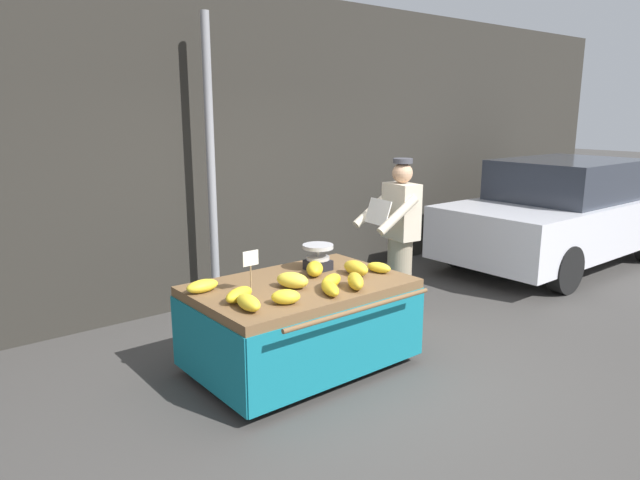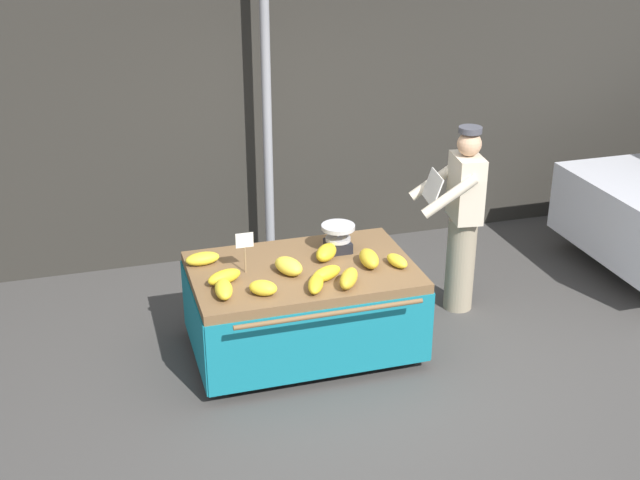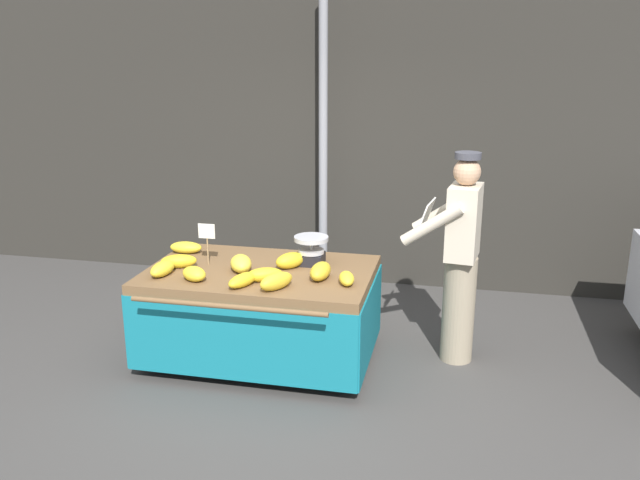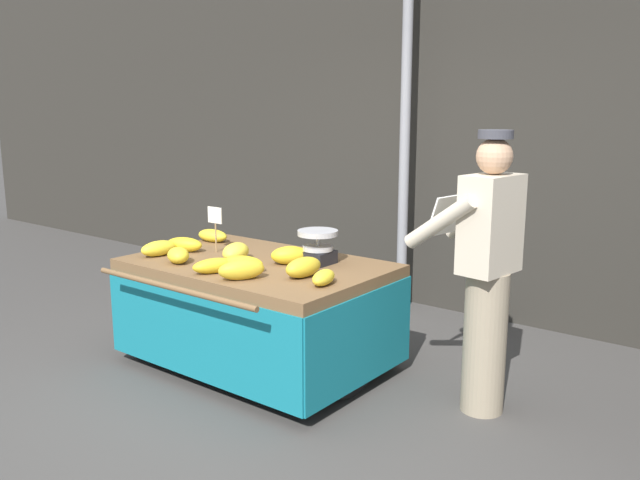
# 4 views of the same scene
# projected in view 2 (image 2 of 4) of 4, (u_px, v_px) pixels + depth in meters

# --- Properties ---
(ground_plane) EXTENTS (60.00, 60.00, 0.00)m
(ground_plane) POSITION_uv_depth(u_px,v_px,m) (366.00, 377.00, 6.64)
(ground_plane) COLOR #423F3D
(back_wall) EXTENTS (16.00, 0.24, 3.53)m
(back_wall) POSITION_uv_depth(u_px,v_px,m) (279.00, 81.00, 8.29)
(back_wall) COLOR #2D2B26
(back_wall) RESTS_ON ground
(street_pole) EXTENTS (0.09, 0.09, 3.16)m
(street_pole) POSITION_uv_depth(u_px,v_px,m) (267.00, 112.00, 7.93)
(street_pole) COLOR gray
(street_pole) RESTS_ON ground
(banana_cart) EXTENTS (1.81, 1.37, 0.78)m
(banana_cart) POSITION_uv_depth(u_px,v_px,m) (303.00, 290.00, 6.77)
(banana_cart) COLOR brown
(banana_cart) RESTS_ON ground
(weighing_scale) EXTENTS (0.28, 0.28, 0.23)m
(weighing_scale) POSITION_uv_depth(u_px,v_px,m) (338.00, 238.00, 6.94)
(weighing_scale) COLOR black
(weighing_scale) RESTS_ON banana_cart
(price_sign) EXTENTS (0.14, 0.01, 0.34)m
(price_sign) POSITION_uv_depth(u_px,v_px,m) (245.00, 244.00, 6.51)
(price_sign) COLOR #997A51
(price_sign) RESTS_ON banana_cart
(banana_bunch_0) EXTENTS (0.17, 0.26, 0.09)m
(banana_bunch_0) POSITION_uv_depth(u_px,v_px,m) (397.00, 261.00, 6.70)
(banana_bunch_0) COLOR yellow
(banana_bunch_0) RESTS_ON banana_cart
(banana_bunch_1) EXTENTS (0.26, 0.32, 0.13)m
(banana_bunch_1) POSITION_uv_depth(u_px,v_px,m) (349.00, 278.00, 6.38)
(banana_bunch_1) COLOR gold
(banana_bunch_1) RESTS_ON banana_cart
(banana_bunch_2) EXTENTS (0.26, 0.32, 0.13)m
(banana_bunch_2) POSITION_uv_depth(u_px,v_px,m) (289.00, 266.00, 6.57)
(banana_bunch_2) COLOR yellow
(banana_bunch_2) RESTS_ON banana_cart
(banana_bunch_3) EXTENTS (0.16, 0.30, 0.13)m
(banana_bunch_3) POSITION_uv_depth(u_px,v_px,m) (369.00, 259.00, 6.70)
(banana_bunch_3) COLOR gold
(banana_bunch_3) RESTS_ON banana_cart
(banana_bunch_4) EXTENTS (0.31, 0.22, 0.11)m
(banana_bunch_4) POSITION_uv_depth(u_px,v_px,m) (224.00, 277.00, 6.42)
(banana_bunch_4) COLOR gold
(banana_bunch_4) RESTS_ON banana_cart
(banana_bunch_5) EXTENTS (0.29, 0.16, 0.10)m
(banana_bunch_5) POSITION_uv_depth(u_px,v_px,m) (202.00, 259.00, 6.73)
(banana_bunch_5) COLOR yellow
(banana_bunch_5) RESTS_ON banana_cart
(banana_bunch_6) EXTENTS (0.28, 0.29, 0.13)m
(banana_bunch_6) POSITION_uv_depth(u_px,v_px,m) (326.00, 252.00, 6.80)
(banana_bunch_6) COLOR gold
(banana_bunch_6) RESTS_ON banana_cart
(banana_bunch_7) EXTENTS (0.16, 0.30, 0.11)m
(banana_bunch_7) POSITION_uv_depth(u_px,v_px,m) (224.00, 289.00, 6.23)
(banana_bunch_7) COLOR yellow
(banana_bunch_7) RESTS_ON banana_cart
(banana_bunch_8) EXTENTS (0.30, 0.23, 0.11)m
(banana_bunch_8) POSITION_uv_depth(u_px,v_px,m) (326.00, 273.00, 6.47)
(banana_bunch_8) COLOR gold
(banana_bunch_8) RESTS_ON banana_cart
(banana_bunch_9) EXTENTS (0.22, 0.31, 0.10)m
(banana_bunch_9) POSITION_uv_depth(u_px,v_px,m) (316.00, 284.00, 6.32)
(banana_bunch_9) COLOR gold
(banana_bunch_9) RESTS_ON banana_cart
(banana_bunch_10) EXTENTS (0.26, 0.24, 0.11)m
(banana_bunch_10) POSITION_uv_depth(u_px,v_px,m) (263.00, 288.00, 6.25)
(banana_bunch_10) COLOR yellow
(banana_bunch_10) RESTS_ON banana_cart
(vendor_person) EXTENTS (0.62, 0.57, 1.71)m
(vendor_person) POSITION_uv_depth(u_px,v_px,m) (462.00, 219.00, 7.35)
(vendor_person) COLOR gray
(vendor_person) RESTS_ON ground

